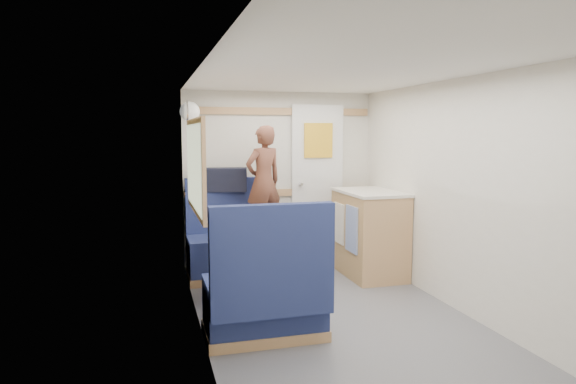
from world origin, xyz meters
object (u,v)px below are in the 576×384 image
object	(u,v)px
bench_near	(266,300)
bread_loaf	(257,213)
galley_counter	(369,233)
beer_glass	(265,215)
orange_fruit	(261,221)
tumbler_left	(228,227)
dinette_table	(244,241)
cheese_block	(258,223)
tray	(266,225)
duffel_bag	(223,180)
salt_grinder	(242,219)
bench_far	(230,249)
person	(264,181)
pepper_grinder	(239,220)
wine_glass	(236,212)
dome_light	(190,112)

from	to	relation	value
bench_near	bread_loaf	xyz separation A→B (m)	(0.18, 1.13, 0.47)
galley_counter	beer_glass	xyz separation A→B (m)	(-1.24, -0.39, 0.30)
orange_fruit	tumbler_left	bearing A→B (deg)	-147.55
dinette_table	cheese_block	xyz separation A→B (m)	(0.09, -0.15, 0.19)
cheese_block	dinette_table	bearing A→B (deg)	122.31
tray	tumbler_left	distance (m)	0.45
orange_fruit	beer_glass	bearing A→B (deg)	71.67
bench_near	beer_glass	xyz separation A→B (m)	(0.23, 1.03, 0.47)
beer_glass	duffel_bag	bearing A→B (deg)	104.89
salt_grinder	dinette_table	bearing A→B (deg)	-69.16
cheese_block	salt_grinder	world-z (taller)	salt_grinder
bench_far	person	world-z (taller)	person
pepper_grinder	bread_loaf	world-z (taller)	bread_loaf
duffel_bag	tray	distance (m)	1.29
tumbler_left	pepper_grinder	xyz separation A→B (m)	(0.15, 0.36, -0.00)
pepper_grinder	bread_loaf	distance (m)	0.35
dinette_table	wine_glass	world-z (taller)	wine_glass
bench_near	tumbler_left	xyz separation A→B (m)	(-0.20, 0.51, 0.47)
cheese_block	person	bearing A→B (deg)	74.22
duffel_bag	tumbler_left	xyz separation A→B (m)	(-0.17, -1.48, -0.26)
person	cheese_block	bearing A→B (deg)	53.06
dome_light	galley_counter	distance (m)	2.28
bread_loaf	galley_counter	bearing A→B (deg)	12.58
bench_far	tumbler_left	size ratio (longest dim) A/B	10.51
person	bread_loaf	distance (m)	0.60
bench_far	orange_fruit	world-z (taller)	bench_far
orange_fruit	pepper_grinder	size ratio (longest dim) A/B	0.83
dinette_table	bench_far	world-z (taller)	bench_far
cheese_block	salt_grinder	bearing A→B (deg)	120.12
bench_far	galley_counter	world-z (taller)	bench_far
duffel_bag	person	bearing A→B (deg)	-29.83
orange_fruit	bench_near	bearing A→B (deg)	-99.52
bench_far	bread_loaf	bearing A→B (deg)	-73.54
galley_counter	salt_grinder	bearing A→B (deg)	-160.98
bench_far	dome_light	size ratio (longest dim) A/B	5.25
bread_loaf	dome_light	bearing A→B (deg)	134.01
person	dinette_table	bearing A→B (deg)	44.32
tumbler_left	pepper_grinder	distance (m)	0.39
wine_glass	tumbler_left	world-z (taller)	wine_glass
bench_far	beer_glass	bearing A→B (deg)	-72.21
person	wine_glass	bearing A→B (deg)	40.50
galley_counter	bread_loaf	distance (m)	1.36
dinette_table	galley_counter	size ratio (longest dim) A/B	1.00
bread_loaf	orange_fruit	bearing A→B (deg)	-98.05
bench_near	pepper_grinder	distance (m)	0.98
salt_grinder	bread_loaf	bearing A→B (deg)	49.22
duffel_bag	bread_loaf	distance (m)	0.92
galley_counter	person	world-z (taller)	person
cheese_block	bread_loaf	xyz separation A→B (m)	(0.08, 0.41, 0.02)
wine_glass	beer_glass	xyz separation A→B (m)	(0.30, 0.18, -0.08)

